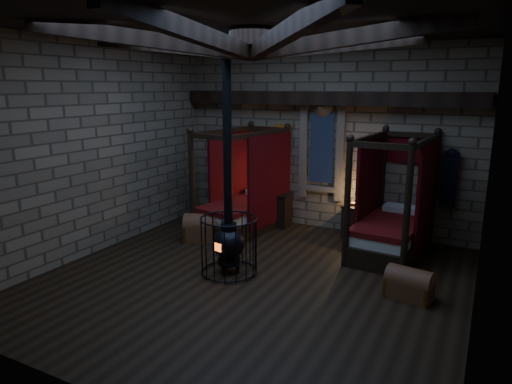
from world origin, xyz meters
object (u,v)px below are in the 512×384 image
at_px(bed_left, 244,206).
at_px(bed_right, 392,225).
at_px(trunk_right, 409,284).
at_px(trunk_left, 204,228).
at_px(stove, 229,240).

xyz_separation_m(bed_left, bed_right, (3.39, 0.04, 0.00)).
xyz_separation_m(bed_left, trunk_right, (4.06, -1.90, -0.35)).
height_order(bed_left, trunk_right, bed_left).
relative_size(trunk_left, stove, 0.24).
height_order(bed_right, trunk_left, bed_right).
distance_m(bed_left, trunk_left, 1.19).
bearing_deg(trunk_right, bed_right, 119.41).
bearing_deg(bed_left, stove, -57.98).
xyz_separation_m(trunk_left, trunk_right, (4.49, -0.83, -0.04)).
bearing_deg(trunk_right, stove, -161.15).
distance_m(bed_left, stove, 2.57).
distance_m(trunk_right, stove, 3.13).
height_order(trunk_right, stove, stove).
bearing_deg(bed_right, stove, -130.40).
distance_m(bed_left, trunk_right, 4.50).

